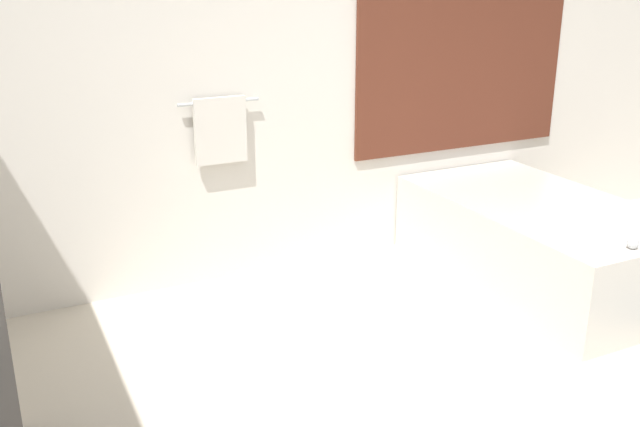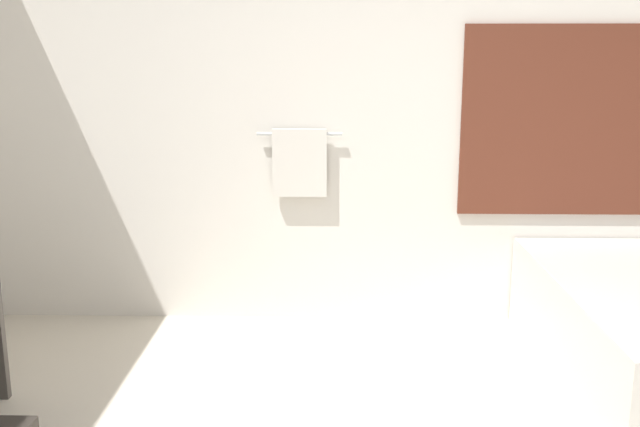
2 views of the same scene
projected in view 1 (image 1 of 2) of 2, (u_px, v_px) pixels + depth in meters
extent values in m
cube|color=white|center=(261.00, 64.00, 4.33)|extent=(7.40, 0.06, 2.70)
cube|color=brown|center=(463.00, 71.00, 4.95)|extent=(1.70, 0.02, 1.10)
cylinder|color=silver|center=(219.00, 102.00, 4.21)|extent=(0.50, 0.02, 0.02)
cube|color=silver|center=(221.00, 131.00, 4.26)|extent=(0.32, 0.04, 0.40)
cube|color=silver|center=(539.00, 241.00, 4.51)|extent=(1.01, 1.80, 0.52)
ellipsoid|color=white|center=(541.00, 225.00, 4.47)|extent=(0.73, 1.29, 0.30)
sphere|color=silver|center=(633.00, 243.00, 3.68)|extent=(0.06, 0.06, 0.06)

